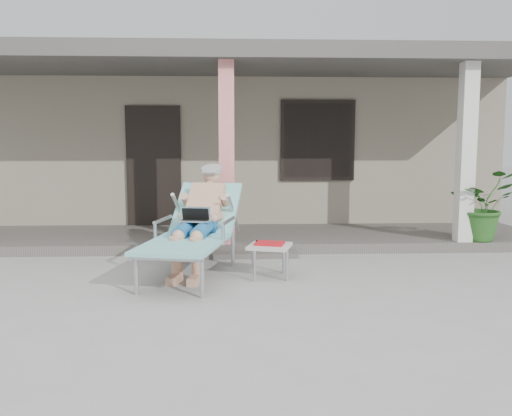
{
  "coord_description": "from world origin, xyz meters",
  "views": [
    {
      "loc": [
        0.07,
        -5.66,
        1.6
      ],
      "look_at": [
        0.35,
        0.6,
        0.85
      ],
      "focal_mm": 38.0,
      "sensor_mm": 36.0,
      "label": 1
    }
  ],
  "objects": [
    {
      "name": "side_table",
      "position": [
        0.52,
        0.69,
        0.36
      ],
      "size": [
        0.59,
        0.59,
        0.43
      ],
      "rotation": [
        0.0,
        0.0,
        -0.29
      ],
      "color": "beige",
      "rests_on": "ground"
    },
    {
      "name": "lounger",
      "position": [
        -0.36,
        0.98,
        0.88
      ],
      "size": [
        1.25,
        2.26,
        1.42
      ],
      "rotation": [
        0.0,
        0.0,
        -0.21
      ],
      "color": "#B7B7BC",
      "rests_on": "ground"
    },
    {
      "name": "potted_palm",
      "position": [
        3.8,
        2.25,
        0.68
      ],
      "size": [
        1.16,
        1.07,
        1.06
      ],
      "primitive_type": "imported",
      "rotation": [
        0.0,
        0.0,
        0.3
      ],
      "color": "#26591E",
      "rests_on": "porch_deck"
    },
    {
      "name": "porch_deck",
      "position": [
        0.0,
        3.0,
        0.07
      ],
      "size": [
        10.0,
        2.0,
        0.15
      ],
      "primitive_type": "cube",
      "color": "#605B56",
      "rests_on": "ground"
    },
    {
      "name": "porch_step",
      "position": [
        0.0,
        1.85,
        0.04
      ],
      "size": [
        2.0,
        0.3,
        0.07
      ],
      "primitive_type": "cube",
      "color": "#605B56",
      "rests_on": "ground"
    },
    {
      "name": "porch_overhang",
      "position": [
        0.0,
        2.95,
        2.79
      ],
      "size": [
        10.0,
        2.3,
        2.85
      ],
      "color": "silver",
      "rests_on": "porch_deck"
    },
    {
      "name": "ground",
      "position": [
        0.0,
        0.0,
        0.0
      ],
      "size": [
        60.0,
        60.0,
        0.0
      ],
      "primitive_type": "plane",
      "color": "#9E9E99",
      "rests_on": "ground"
    },
    {
      "name": "house",
      "position": [
        0.0,
        6.5,
        1.67
      ],
      "size": [
        10.4,
        5.4,
        3.3
      ],
      "color": "gray",
      "rests_on": "ground"
    }
  ]
}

